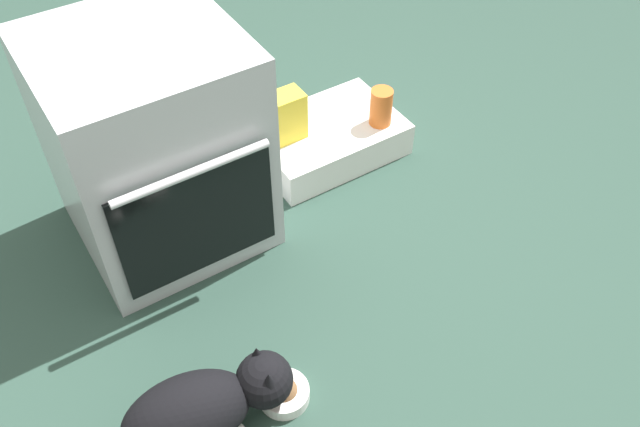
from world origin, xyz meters
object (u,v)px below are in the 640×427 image
(pantry_cabinet, at_px, (327,138))
(food_bowl, at_px, (284,393))
(sauce_jar, at_px, (381,107))
(cat, at_px, (201,408))
(snack_bag, at_px, (287,116))
(oven, at_px, (154,145))

(pantry_cabinet, bearing_deg, food_bowl, -129.45)
(food_bowl, height_order, sauce_jar, sauce_jar)
(cat, bearing_deg, pantry_cabinet, 48.82)
(cat, xyz_separation_m, snack_bag, (0.72, 0.79, 0.10))
(sauce_jar, bearing_deg, pantry_cabinet, 150.77)
(oven, bearing_deg, food_bowl, -90.60)
(pantry_cabinet, xyz_separation_m, sauce_jar, (0.17, -0.09, 0.13))
(food_bowl, height_order, cat, cat)
(oven, relative_size, food_bowl, 5.07)
(oven, distance_m, pantry_cabinet, 0.71)
(pantry_cabinet, xyz_separation_m, food_bowl, (-0.65, -0.79, -0.04))
(cat, height_order, snack_bag, snack_bag)
(oven, height_order, food_bowl, oven)
(oven, xyz_separation_m, pantry_cabinet, (0.64, 0.03, -0.29))
(snack_bag, height_order, sauce_jar, snack_bag)
(oven, xyz_separation_m, snack_bag, (0.49, 0.06, -0.13))
(cat, bearing_deg, food_bowl, -0.00)
(cat, distance_m, snack_bag, 1.07)
(food_bowl, bearing_deg, sauce_jar, 40.48)
(oven, relative_size, cat, 1.00)
(cat, distance_m, sauce_jar, 1.24)
(cat, xyz_separation_m, sauce_jar, (1.04, 0.67, 0.08))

